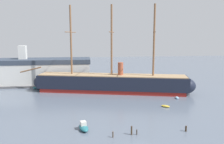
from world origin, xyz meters
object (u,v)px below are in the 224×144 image
Objects in this scene: mooring_piling_nearest at (186,129)px; motorboat_far_left at (38,87)px; motorboat_foreground_left at (84,127)px; mooring_piling_left_pair at (137,132)px; dinghy_alongside_stern at (177,98)px; tall_ship at (112,83)px; mooring_piling_midwater at (113,135)px; dinghy_far_right at (183,86)px; sailboat_distant_centre at (110,83)px; mooring_piling_right_pair at (132,130)px; dockside_warehouse_left at (41,72)px; dinghy_mid_right at (165,106)px.

motorboat_far_left is at bearing 130.70° from mooring_piling_nearest.
motorboat_foreground_left is 4.10× the size of mooring_piling_left_pair.
dinghy_alongside_stern is 35.56m from mooring_piling_left_pair.
mooring_piling_midwater is (-4.90, -41.55, -3.03)m from tall_ship.
sailboat_distant_centre is at bearing 161.75° from dinghy_far_right.
mooring_piling_nearest reaches higher than mooring_piling_left_pair.
mooring_piling_right_pair is (-22.59, -28.20, 0.70)m from dinghy_alongside_stern.
mooring_piling_midwater is (-26.98, -29.10, 0.36)m from dinghy_alongside_stern.
mooring_piling_left_pair is 5.61m from mooring_piling_midwater.
tall_ship is 34.02× the size of mooring_piling_right_pair.
motorboat_far_left reaches higher than mooring_piling_nearest.
dinghy_alongside_stern is at bearing 35.73° from motorboat_foreground_left.
motorboat_far_left is 0.09× the size of dockside_warehouse_left.
dinghy_mid_right is 61.00m from dockside_warehouse_left.
dinghy_mid_right is (14.41, -21.76, -3.38)m from tall_ship.
sailboat_distant_centre is at bearing 86.35° from tall_ship.
motorboat_far_left is 65.74m from mooring_piling_nearest.
motorboat_foreground_left is 49.66m from motorboat_far_left.
mooring_piling_midwater is at bearing -132.84° from dinghy_alongside_stern.
motorboat_foreground_left is 59.23m from dockside_warehouse_left.
mooring_piling_midwater is at bearing -63.54° from motorboat_far_left.
tall_ship is 51.37× the size of mooring_piling_midwater.
tall_ship is 32.83m from dinghy_far_right.
dockside_warehouse_left is (-52.36, 31.84, 5.56)m from dinghy_alongside_stern.
sailboat_distant_centre is at bearing 109.64° from dinghy_mid_right.
dinghy_alongside_stern is 2.28× the size of mooring_piling_left_pair.
dinghy_far_right is 59.92m from mooring_piling_midwater.
motorboat_foreground_left is 1.06× the size of sailboat_distant_centre.
motorboat_foreground_left is 3.80× the size of mooring_piling_midwater.
dinghy_mid_right is 23.51m from mooring_piling_left_pair.
dockside_warehouse_left reaches higher than dinghy_far_right.
motorboat_far_left is 0.93× the size of sailboat_distant_centre.
tall_ship is at bearing -32.63° from dockside_warehouse_left.
mooring_piling_midwater is (-5.91, -57.35, 0.27)m from sailboat_distant_centre.
mooring_piling_nearest reaches higher than dinghy_far_right.
mooring_piling_left_pair is (30.93, -50.26, -0.02)m from motorboat_far_left.
sailboat_distant_centre is at bearing -6.55° from dockside_warehouse_left.
mooring_piling_left_pair is at bearing -177.99° from mooring_piling_nearest.
mooring_piling_left_pair is (0.66, -40.84, -3.08)m from tall_ship.
motorboat_foreground_left reaches higher than dinghy_mid_right.
motorboat_far_left is 2.37× the size of dinghy_far_right.
mooring_piling_nearest is at bearing -49.30° from motorboat_far_left.
dinghy_far_right is (43.49, 42.00, -0.50)m from motorboat_foreground_left.
tall_ship is 1.44× the size of dockside_warehouse_left.
motorboat_foreground_left reaches higher than mooring_piling_left_pair.
sailboat_distant_centre is at bearing 101.65° from mooring_piling_nearest.
dockside_warehouse_left reaches higher than mooring_piling_right_pair.
dinghy_alongside_stern is at bearing -29.42° from tall_ship.
tall_ship is at bearing 107.31° from mooring_piling_nearest.
motorboat_far_left reaches higher than mooring_piling_midwater.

